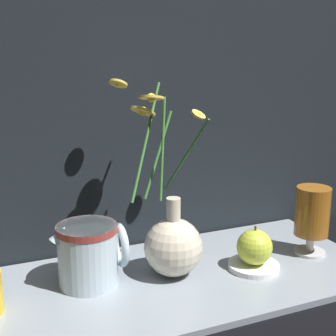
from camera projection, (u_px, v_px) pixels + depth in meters
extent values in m
plane|color=black|center=(165.00, 285.00, 0.86)|extent=(6.00, 6.00, 0.00)
cube|color=gray|center=(165.00, 282.00, 0.86)|extent=(0.81, 0.34, 0.01)
sphere|color=beige|center=(173.00, 247.00, 0.86)|extent=(0.11, 0.11, 0.11)
cylinder|color=beige|center=(173.00, 212.00, 0.85)|extent=(0.03, 0.03, 0.05)
cylinder|color=#3D7A33|center=(186.00, 155.00, 0.86)|extent=(0.06, 0.08, 0.14)
cylinder|color=#EAC64C|center=(198.00, 115.00, 0.88)|extent=(0.04, 0.04, 0.02)
sphere|color=yellow|center=(198.00, 115.00, 0.88)|extent=(0.01, 0.01, 0.01)
cylinder|color=#3D7A33|center=(158.00, 154.00, 0.84)|extent=(0.07, 0.04, 0.15)
cylinder|color=#EAC64C|center=(143.00, 111.00, 0.85)|extent=(0.06, 0.06, 0.02)
sphere|color=yellow|center=(143.00, 111.00, 0.85)|extent=(0.02, 0.02, 0.02)
cylinder|color=#3D7A33|center=(146.00, 141.00, 0.84)|extent=(0.09, 0.08, 0.20)
cylinder|color=#EAC64C|center=(118.00, 84.00, 0.84)|extent=(0.05, 0.05, 0.02)
sphere|color=yellow|center=(118.00, 84.00, 0.84)|extent=(0.01, 0.01, 0.01)
cylinder|color=#3D7A33|center=(163.00, 149.00, 0.82)|extent=(0.03, 0.04, 0.18)
cylinder|color=#EAC64C|center=(151.00, 98.00, 0.80)|extent=(0.06, 0.06, 0.01)
sphere|color=yellow|center=(151.00, 98.00, 0.80)|extent=(0.02, 0.02, 0.02)
cylinder|color=silver|center=(88.00, 255.00, 0.83)|extent=(0.11, 0.11, 0.11)
cylinder|color=maroon|center=(87.00, 228.00, 0.81)|extent=(0.11, 0.11, 0.01)
torus|color=silver|center=(120.00, 245.00, 0.85)|extent=(0.01, 0.08, 0.08)
cone|color=silver|center=(61.00, 234.00, 0.80)|extent=(0.04, 0.03, 0.04)
cylinder|color=silver|center=(309.00, 252.00, 0.97)|extent=(0.06, 0.06, 0.01)
cylinder|color=silver|center=(310.00, 243.00, 0.96)|extent=(0.02, 0.02, 0.04)
cylinder|color=#935619|center=(312.00, 211.00, 0.94)|extent=(0.07, 0.07, 0.10)
cylinder|color=white|center=(254.00, 266.00, 0.90)|extent=(0.10, 0.10, 0.01)
sphere|color=#B7C638|center=(255.00, 247.00, 0.89)|extent=(0.07, 0.07, 0.07)
cylinder|color=#4C3819|center=(255.00, 228.00, 0.88)|extent=(0.00, 0.00, 0.01)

